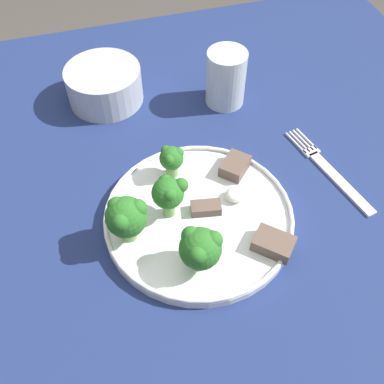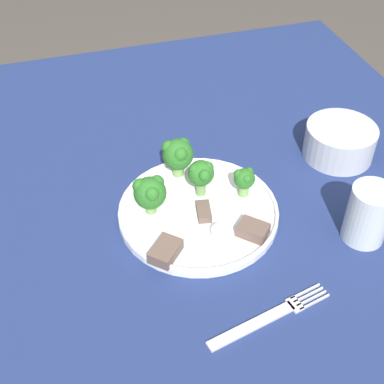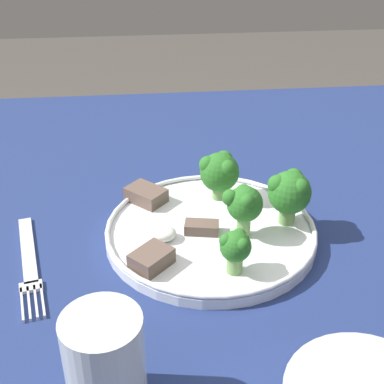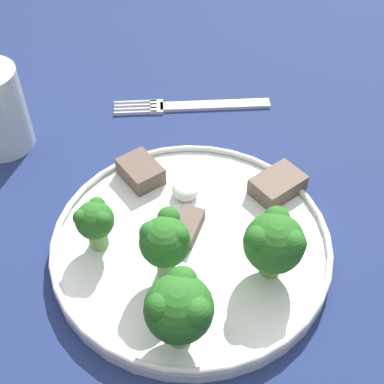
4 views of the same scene
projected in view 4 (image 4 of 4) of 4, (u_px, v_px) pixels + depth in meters
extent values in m
cube|color=navy|center=(179.00, 292.00, 0.47)|extent=(1.10, 1.01, 0.03)
cylinder|color=brown|center=(15.00, 170.00, 1.14)|extent=(0.06, 0.06, 0.74)
cylinder|color=white|center=(191.00, 246.00, 0.48)|extent=(0.25, 0.25, 0.01)
torus|color=white|center=(191.00, 240.00, 0.48)|extent=(0.25, 0.25, 0.01)
cube|color=silver|center=(212.00, 105.00, 0.63)|extent=(0.04, 0.13, 0.00)
cube|color=silver|center=(157.00, 107.00, 0.63)|extent=(0.03, 0.02, 0.00)
cube|color=silver|center=(136.00, 102.00, 0.64)|extent=(0.01, 0.05, 0.00)
cube|color=silver|center=(135.00, 106.00, 0.63)|extent=(0.01, 0.05, 0.00)
cube|color=silver|center=(135.00, 109.00, 0.63)|extent=(0.01, 0.05, 0.00)
cube|color=silver|center=(135.00, 113.00, 0.62)|extent=(0.01, 0.05, 0.00)
cylinder|color=#709E56|center=(167.00, 259.00, 0.45)|extent=(0.02, 0.02, 0.03)
sphere|color=#286B23|center=(166.00, 237.00, 0.43)|extent=(0.04, 0.04, 0.04)
sphere|color=#286B23|center=(169.00, 218.00, 0.43)|extent=(0.02, 0.02, 0.02)
sphere|color=#286B23|center=(151.00, 234.00, 0.42)|extent=(0.02, 0.02, 0.02)
sphere|color=#286B23|center=(178.00, 238.00, 0.42)|extent=(0.02, 0.02, 0.02)
cylinder|color=#709E56|center=(270.00, 263.00, 0.45)|extent=(0.02, 0.02, 0.02)
sphere|color=#286B23|center=(274.00, 243.00, 0.43)|extent=(0.05, 0.05, 0.05)
sphere|color=#286B23|center=(277.00, 220.00, 0.43)|extent=(0.02, 0.02, 0.02)
sphere|color=#286B23|center=(258.00, 240.00, 0.42)|extent=(0.02, 0.02, 0.02)
sphere|color=#286B23|center=(292.00, 244.00, 0.41)|extent=(0.02, 0.02, 0.02)
cylinder|color=#709E56|center=(98.00, 237.00, 0.47)|extent=(0.02, 0.02, 0.02)
sphere|color=#286B23|center=(95.00, 220.00, 0.45)|extent=(0.03, 0.03, 0.03)
sphere|color=#286B23|center=(97.00, 205.00, 0.45)|extent=(0.02, 0.02, 0.02)
sphere|color=#286B23|center=(82.00, 218.00, 0.44)|extent=(0.02, 0.02, 0.02)
sphere|color=#286B23|center=(102.00, 220.00, 0.44)|extent=(0.02, 0.02, 0.02)
cylinder|color=#709E56|center=(180.00, 329.00, 0.41)|extent=(0.02, 0.02, 0.02)
sphere|color=#286B23|center=(179.00, 309.00, 0.38)|extent=(0.05, 0.05, 0.05)
sphere|color=#286B23|center=(182.00, 282.00, 0.39)|extent=(0.02, 0.02, 0.02)
sphere|color=#286B23|center=(158.00, 307.00, 0.37)|extent=(0.02, 0.02, 0.02)
sphere|color=#286B23|center=(196.00, 312.00, 0.37)|extent=(0.02, 0.02, 0.02)
cube|color=brown|center=(191.00, 227.00, 0.48)|extent=(0.04, 0.03, 0.01)
cube|color=brown|center=(278.00, 185.00, 0.51)|extent=(0.06, 0.06, 0.02)
cube|color=brown|center=(141.00, 171.00, 0.53)|extent=(0.05, 0.05, 0.02)
ellipsoid|color=white|center=(186.00, 189.00, 0.51)|extent=(0.03, 0.03, 0.02)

